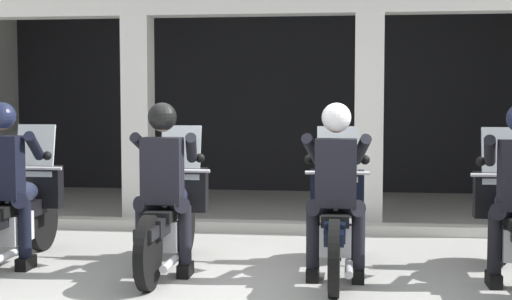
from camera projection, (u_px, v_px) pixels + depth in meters
name	position (u px, v px, depth m)	size (l,w,h in m)	color
ground_plane	(279.00, 223.00, 9.76)	(80.00, 80.00, 0.00)	#999993
station_building	(269.00, 69.00, 11.55)	(9.95, 4.13, 3.25)	black
kerb_strip	(246.00, 226.00, 9.16)	(9.45, 0.24, 0.12)	#B7B5AD
motorcycle_far_left	(18.00, 212.00, 7.43)	(0.62, 2.04, 1.35)	black
police_officer_far_left	(4.00, 171.00, 7.12)	(0.63, 0.61, 1.58)	black
motorcycle_center_left	(171.00, 216.00, 7.15)	(0.62, 2.04, 1.35)	black
police_officer_center_left	(163.00, 174.00, 6.84)	(0.63, 0.61, 1.58)	black
motorcycle_center_right	(336.00, 220.00, 6.95)	(0.62, 2.04, 1.35)	black
police_officer_center_right	(336.00, 176.00, 6.64)	(0.63, 0.61, 1.58)	black
motorcycle_far_right	(512.00, 224.00, 6.73)	(0.62, 2.04, 1.35)	black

